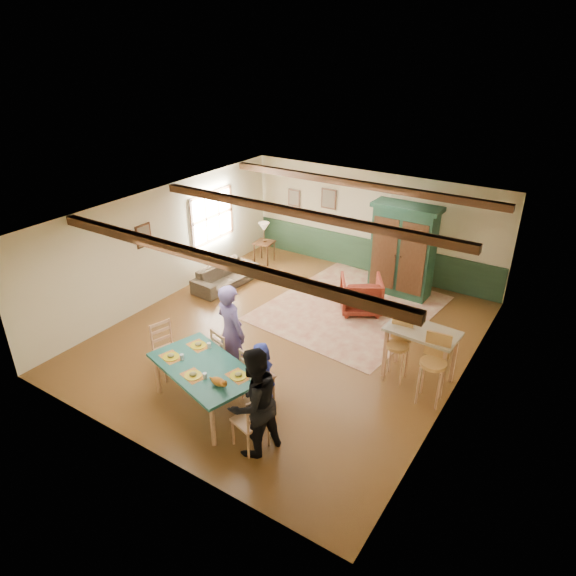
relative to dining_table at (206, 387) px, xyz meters
The scene contains 35 objects.
floor 2.74m from the dining_table, 91.08° to the left, with size 8.00×8.00×0.00m, color #583518.
wall_back 6.77m from the dining_table, 90.44° to the left, with size 7.00×0.02×2.70m, color beige.
wall_left 4.56m from the dining_table, 142.69° to the left, with size 0.02×8.00×2.70m, color beige.
wall_right 4.48m from the dining_table, 38.12° to the left, with size 0.02×8.00×2.70m, color beige.
ceiling 3.55m from the dining_table, 91.08° to the left, with size 7.00×8.00×0.02m, color white.
wainscot_back 6.69m from the dining_table, 90.44° to the left, with size 6.95×0.03×0.90m, color #1F3925.
ceiling_beam_front 2.24m from the dining_table, 97.15° to the left, with size 6.95×0.16×0.16m, color #341D0E.
ceiling_beam_mid 3.81m from the dining_table, 90.94° to the left, with size 6.95×0.16×0.16m, color #341D0E.
ceiling_beam_back 6.12m from the dining_table, 90.51° to the left, with size 6.95×0.16×0.16m, color #341D0E.
window_left 5.75m from the dining_table, 128.63° to the left, with size 0.06×1.60×1.30m, color white, non-canonical shape.
picture_left_wall 4.32m from the dining_table, 149.11° to the left, with size 0.04×0.42×0.52m, color gray, non-canonical shape.
picture_back_a 6.95m from the dining_table, 101.44° to the left, with size 0.45×0.04×0.55m, color gray, non-canonical shape.
picture_back_b 7.22m from the dining_table, 110.16° to the left, with size 0.38×0.04×0.48m, color gray, non-canonical shape.
dining_table is the anchor object (origin of this frame).
dining_chair_far_left 0.90m from the dining_table, 103.19° to the left, with size 0.46×0.48×1.04m, color tan, non-canonical shape.
dining_chair_far_right 0.90m from the dining_table, 45.08° to the left, with size 0.46×0.48×1.04m, color tan, non-canonical shape.
dining_chair_end_left 1.26m from the dining_table, 164.13° to the left, with size 0.46×0.48×1.04m, color tan, non-canonical shape.
dining_chair_end_right 1.26m from the dining_table, 15.87° to the right, with size 0.46×0.48×1.04m, color tan, non-canonical shape.
person_man 1.11m from the dining_table, 100.70° to the left, with size 0.69×0.45×1.88m, color #6E5B9C.
person_woman 1.45m from the dining_table, 15.87° to the right, with size 0.87×0.68×1.80m, color black.
person_child 0.98m from the dining_table, 47.57° to the left, with size 0.54×0.35×1.10m, color #263199.
cat 0.79m from the dining_table, 26.17° to the right, with size 0.39×0.15×0.20m, color #C97223, non-canonical shape.
place_setting_near_left 0.81m from the dining_table, behind, with size 0.44×0.33×0.11m, color gold, non-canonical shape.
place_setting_near_center 0.55m from the dining_table, 84.07° to the right, with size 0.44×0.33×0.11m, color gold, non-canonical shape.
place_setting_far_left 0.81m from the dining_table, 139.69° to the left, with size 0.44×0.33×0.11m, color gold, non-canonical shape.
place_setting_far_right 0.81m from the dining_table, ahead, with size 0.44×0.33×0.11m, color gold, non-canonical shape.
area_rug 4.56m from the dining_table, 83.79° to the left, with size 3.41×4.05×0.01m, color beige.
armoire 6.03m from the dining_table, 79.08° to the left, with size 1.60×0.64×2.26m, color #153525.
armchair 4.59m from the dining_table, 80.81° to the left, with size 0.90×0.93×0.84m, color #531610.
sofa 4.75m from the dining_table, 125.06° to the left, with size 1.85×0.72×0.54m, color #3C3225.
end_table 6.28m from the dining_table, 116.15° to the left, with size 0.49×0.49×0.61m, color #341D0E, non-canonical shape.
table_lamp 6.30m from the dining_table, 116.15° to the left, with size 0.31×0.31×0.55m, color tan, non-canonical shape.
counter_table 3.88m from the dining_table, 44.58° to the left, with size 1.26×0.74×1.05m, color beige, non-canonical shape.
bar_stool_left 3.48m from the dining_table, 45.90° to the left, with size 0.41×0.45×1.17m, color tan, non-canonical shape.
bar_stool_right 3.86m from the dining_table, 34.82° to the left, with size 0.45×0.50×1.28m, color tan, non-canonical shape.
Camera 1 is at (5.06, -7.86, 5.79)m, focal length 32.00 mm.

